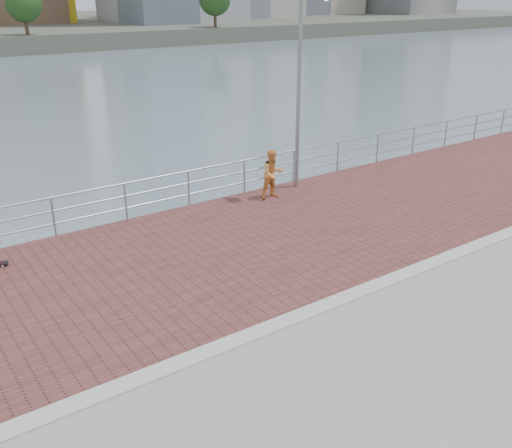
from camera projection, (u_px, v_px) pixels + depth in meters
water at (309, 391)px, 12.52m from camera, size 400.00×400.00×0.00m
brick_lane at (220, 251)px, 14.47m from camera, size 40.00×6.80×0.02m
curb at (312, 311)px, 11.75m from camera, size 40.00×0.40×0.06m
guardrail at (158, 191)px, 16.78m from camera, size 39.06×0.06×1.13m
street_lamp at (311, 41)px, 17.09m from camera, size 0.49×1.41×6.66m
bystander at (273, 174)px, 17.92m from camera, size 0.81×0.66×1.56m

